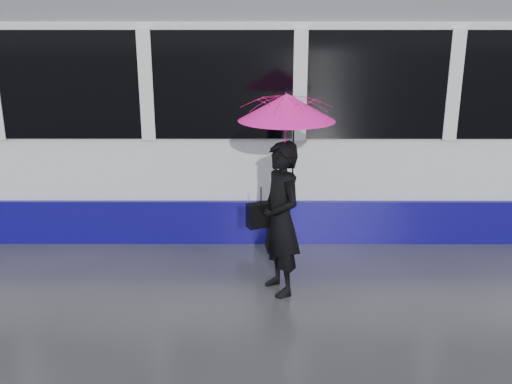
{
  "coord_description": "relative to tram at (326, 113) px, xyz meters",
  "views": [
    {
      "loc": [
        0.4,
        -6.2,
        3.09
      ],
      "look_at": [
        0.38,
        0.16,
        1.1
      ],
      "focal_mm": 40.0,
      "sensor_mm": 36.0,
      "label": 1
    }
  ],
  "objects": [
    {
      "name": "woman",
      "position": [
        -0.79,
        -2.68,
        -0.75
      ],
      "size": [
        0.66,
        0.77,
        1.78
      ],
      "primitive_type": "imported",
      "rotation": [
        0.0,
        0.0,
        -1.14
      ],
      "color": "black",
      "rests_on": "ground"
    },
    {
      "name": "umbrella",
      "position": [
        -0.74,
        -2.68,
        0.31
      ],
      "size": [
        1.38,
        1.38,
        1.2
      ],
      "rotation": [
        0.0,
        0.0,
        0.43
      ],
      "color": "#FD1582",
      "rests_on": "ground"
    },
    {
      "name": "handbag",
      "position": [
        -1.01,
        -2.66,
        -0.71
      ],
      "size": [
        0.35,
        0.26,
        0.45
      ],
      "rotation": [
        0.0,
        0.0,
        0.43
      ],
      "color": "black",
      "rests_on": "ground"
    },
    {
      "name": "tram",
      "position": [
        0.0,
        0.0,
        0.0
      ],
      "size": [
        26.0,
        2.56,
        3.35
      ],
      "color": "white",
      "rests_on": "ground"
    },
    {
      "name": "ground",
      "position": [
        -1.45,
        -2.5,
        -1.64
      ],
      "size": [
        90.0,
        90.0,
        0.0
      ],
      "primitive_type": "plane",
      "color": "#2C2C31",
      "rests_on": "ground"
    },
    {
      "name": "rails",
      "position": [
        -1.45,
        -0.0,
        -1.63
      ],
      "size": [
        34.0,
        1.51,
        0.02
      ],
      "color": "#3F3D38",
      "rests_on": "ground"
    }
  ]
}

